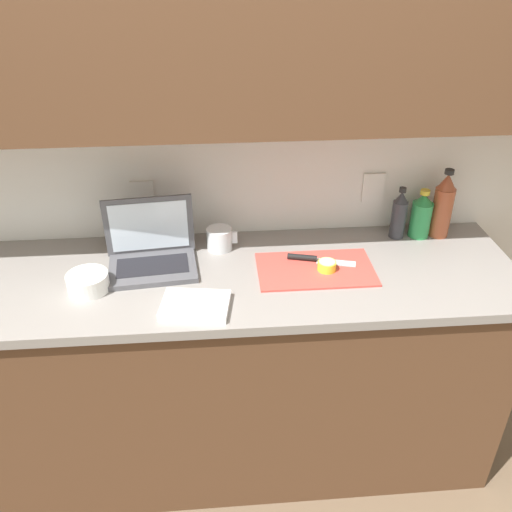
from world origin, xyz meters
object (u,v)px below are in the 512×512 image
object	(u,v)px
bottle_oil_tall	(421,216)
bowl_white	(88,282)
bottle_green_soda	(399,215)
knife	(310,258)
measuring_cup	(220,239)
bottle_water_clear	(443,206)
lemon_half_cut	(327,266)
cutting_board	(315,269)
laptop	(151,251)

from	to	relation	value
bottle_oil_tall	bowl_white	xyz separation A→B (m)	(-1.26, -0.28, -0.06)
bowl_white	bottle_green_soda	bearing A→B (deg)	13.57
knife	bottle_green_soda	bearing A→B (deg)	38.43
measuring_cup	knife	bearing A→B (deg)	-21.57
bottle_oil_tall	bottle_water_clear	xyz separation A→B (m)	(0.08, 0.00, 0.04)
bottle_water_clear	bowl_white	distance (m)	1.38
measuring_cup	bottle_water_clear	bearing A→B (deg)	2.37
knife	bottle_water_clear	size ratio (longest dim) A/B	0.89
bottle_green_soda	bottle_oil_tall	world-z (taller)	bottle_green_soda
bottle_oil_tall	bowl_white	world-z (taller)	bottle_oil_tall
knife	bottle_water_clear	world-z (taller)	bottle_water_clear
bottle_green_soda	lemon_half_cut	bearing A→B (deg)	-144.54
measuring_cup	bowl_white	world-z (taller)	measuring_cup
cutting_board	bottle_water_clear	world-z (taller)	bottle_water_clear
laptop	bottle_water_clear	xyz separation A→B (m)	(1.14, 0.13, 0.07)
lemon_half_cut	bottle_oil_tall	world-z (taller)	bottle_oil_tall
laptop	bottle_green_soda	size ratio (longest dim) A/B	1.58
laptop	knife	distance (m)	0.59
measuring_cup	bottle_green_soda	bearing A→B (deg)	2.95
lemon_half_cut	measuring_cup	bearing A→B (deg)	152.45
bowl_white	cutting_board	bearing A→B (deg)	4.27
lemon_half_cut	cutting_board	bearing A→B (deg)	160.89
bottle_green_soda	bottle_water_clear	size ratio (longest dim) A/B	0.76
laptop	knife	world-z (taller)	laptop
laptop	bottle_green_soda	distance (m)	0.97
cutting_board	lemon_half_cut	bearing A→B (deg)	-19.11
measuring_cup	lemon_half_cut	bearing A→B (deg)	-27.55
knife	lemon_half_cut	size ratio (longest dim) A/B	3.76
bottle_green_soda	laptop	bearing A→B (deg)	-172.23
measuring_cup	bowl_white	bearing A→B (deg)	-151.75
measuring_cup	bowl_white	xyz separation A→B (m)	(-0.46, -0.25, -0.01)
cutting_board	measuring_cup	xyz separation A→B (m)	(-0.34, 0.19, 0.04)
lemon_half_cut	bottle_green_soda	xyz separation A→B (m)	(0.33, 0.24, 0.07)
laptop	measuring_cup	distance (m)	0.27
bowl_white	knife	bearing A→B (deg)	8.28
lemon_half_cut	knife	bearing A→B (deg)	126.45
knife	bottle_oil_tall	bearing A→B (deg)	34.24
bottle_green_soda	bowl_white	xyz separation A→B (m)	(-1.17, -0.28, -0.07)
bottle_green_soda	measuring_cup	world-z (taller)	bottle_green_soda
knife	bottle_oil_tall	distance (m)	0.51
measuring_cup	bottle_oil_tall	bearing A→B (deg)	2.61
knife	bottle_water_clear	bearing A→B (deg)	31.54
bottle_green_soda	bottle_oil_tall	size ratio (longest dim) A/B	1.06
cutting_board	lemon_half_cut	xyz separation A→B (m)	(0.04, -0.01, 0.02)
bottle_green_soda	knife	bearing A→B (deg)	-156.27
bottle_water_clear	knife	bearing A→B (deg)	-163.16
lemon_half_cut	measuring_cup	world-z (taller)	measuring_cup
knife	bottle_oil_tall	world-z (taller)	bottle_oil_tall
lemon_half_cut	bottle_green_soda	distance (m)	0.41
cutting_board	bottle_oil_tall	distance (m)	0.52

